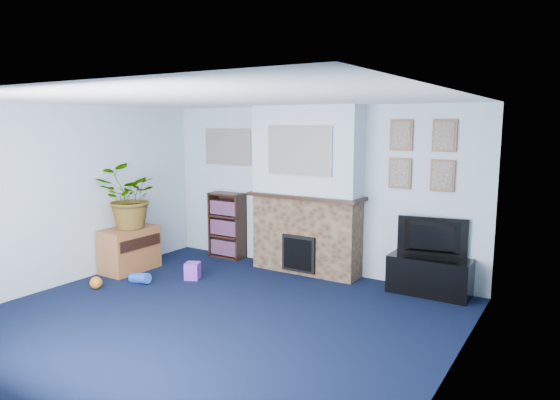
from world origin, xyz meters
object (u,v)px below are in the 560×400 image
Objects in this scene: television at (432,238)px; sideboard at (130,247)px; tv_stand at (429,277)px; bookshelf at (227,227)px.

television reaches higher than sideboard.
sideboard is (-4.04, -1.29, 0.12)m from tv_stand.
television reaches higher than tv_stand.
bookshelf is 1.57m from sideboard.
bookshelf is (-3.28, 0.06, -0.23)m from television.
sideboard is at bearing -162.25° from tv_stand.
tv_stand is 1.23× the size of sideboard.
sideboard is (-0.75, -1.37, -0.15)m from bookshelf.
bookshelf is 1.28× the size of sideboard.
television is at bearing -0.99° from bookshelf.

